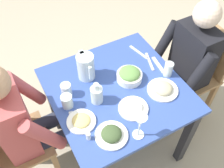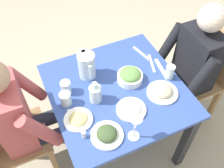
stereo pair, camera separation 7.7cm
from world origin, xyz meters
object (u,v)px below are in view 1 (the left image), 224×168
Objects in this scene: wine_glass at (140,122)px; salt_shaker at (88,136)px; dining_table at (117,100)px; chair_near at (6,146)px; chair_far at (198,69)px; plate_beans at (163,89)px; salad_bowl at (129,75)px; water_glass_far_right at (67,101)px; water_glass_far_left at (66,90)px; water_glass_near_right at (168,69)px; diner_near at (31,121)px; plate_dolmas at (111,134)px; diner_far at (182,65)px; water_pitcher at (86,67)px; oil_carafe at (97,95)px; plate_fries at (81,121)px; plate_yoghurt at (133,108)px.

salt_shaker is at bearing -113.83° from wine_glass.
chair_near reaches higher than dining_table.
chair_far is 0.63m from plate_beans.
water_glass_far_right reaches higher than salad_bowl.
dining_table is 0.39m from water_glass_far_right.
chair_far is 1.16m from water_glass_far_left.
wine_glass is (0.45, 0.74, 0.37)m from chair_near.
salt_shaker is (0.28, 0.02, -0.02)m from water_glass_far_right.
water_glass_near_right is at bearing 70.77° from salad_bowl.
water_glass_far_right is 0.28m from salt_shaker.
wine_glass reaches higher than salad_bowl.
plate_beans is at bearing 73.94° from diner_near.
diner_far is at bearing 111.94° from plate_dolmas.
salad_bowl is 0.24m from plate_beans.
plate_beans is at bearing 64.49° from water_glass_far_left.
plate_dolmas is at bearing 68.34° from salt_shaker.
plate_beans is 0.60m from salt_shaker.
water_pitcher is 0.49m from salt_shaker.
diner_far reaches higher than plate_beans.
dining_table is at bearing 33.88° from water_pitcher.
wine_glass is 1.19× the size of oil_carafe.
water_pitcher is 0.97× the size of plate_dolmas.
oil_carafe is (-0.13, -0.42, 0.04)m from plate_beans.
plate_dolmas reaches higher than dining_table.
chair_far is (-0.02, 0.80, -0.11)m from dining_table.
salt_shaker is at bearing -57.50° from salad_bowl.
salad_bowl is 0.98× the size of plate_fries.
plate_yoghurt is 0.92× the size of plate_beans.
salad_bowl is 1.07× the size of oil_carafe.
salt_shaker is at bearing 54.60° from chair_near.
plate_yoghurt is 2.02× the size of water_glass_far_left.
chair_far is at bearing 87.79° from chair_near.
diner_far is 0.97m from salt_shaker.
water_glass_far_left reaches higher than plate_yoghurt.
diner_far is 0.28m from water_glass_near_right.
diner_far reaches higher than water_glass_far_left.
plate_yoghurt is 0.34m from salt_shaker.
water_glass_near_right is 0.54m from wine_glass.
plate_beans is 1.90× the size of water_glass_near_right.
dining_table is 0.34m from plate_beans.
diner_far is at bearing 84.37° from water_glass_far_left.
diner_far is 6.20× the size of plate_yoghurt.
diner_near is 0.73m from salad_bowl.
salad_bowl is at bearing 122.50° from salt_shaker.
chair_far is 4.29× the size of plate_beans.
water_glass_far_right is 0.73m from water_glass_near_right.
plate_yoghurt is 0.22m from wine_glass.
salad_bowl is at bearing -109.23° from water_glass_near_right.
wine_glass is at bearing 7.12° from water_pitcher.
water_glass_far_left is at bearing -100.67° from salad_bowl.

